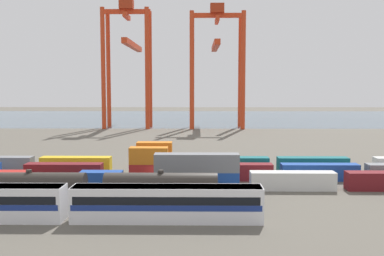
{
  "coord_description": "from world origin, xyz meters",
  "views": [
    {
      "loc": [
        6.38,
        -67.28,
        14.8
      ],
      "look_at": [
        5.16,
        35.9,
        5.18
      ],
      "focal_mm": 42.07,
      "sensor_mm": 36.0,
      "label": 1
    }
  ],
  "objects_px": {
    "passenger_train": "(68,202)",
    "shipping_container_3": "(101,180)",
    "shipping_container_17": "(155,164)",
    "shipping_container_9": "(64,171)",
    "freight_tank_row": "(29,188)",
    "gantry_crane_central": "(217,54)",
    "shipping_container_20": "(313,165)",
    "shipping_container_12": "(234,172)",
    "gantry_crane_west": "(129,53)"
  },
  "relations": [
    {
      "from": "passenger_train",
      "to": "shipping_container_3",
      "type": "xyz_separation_m",
      "value": [
        0.37,
        15.27,
        -0.84
      ]
    },
    {
      "from": "shipping_container_17",
      "to": "shipping_container_9",
      "type": "bearing_deg",
      "value": -154.32
    },
    {
      "from": "freight_tank_row",
      "to": "shipping_container_9",
      "type": "xyz_separation_m",
      "value": [
        0.0,
        14.76,
        -0.76
      ]
    },
    {
      "from": "passenger_train",
      "to": "gantry_crane_central",
      "type": "bearing_deg",
      "value": 79.52
    },
    {
      "from": "shipping_container_20",
      "to": "gantry_crane_central",
      "type": "relative_size",
      "value": 0.28
    },
    {
      "from": "shipping_container_9",
      "to": "shipping_container_17",
      "type": "bearing_deg",
      "value": 25.68
    },
    {
      "from": "shipping_container_3",
      "to": "shipping_container_9",
      "type": "bearing_deg",
      "value": 137.9
    },
    {
      "from": "passenger_train",
      "to": "freight_tank_row",
      "type": "bearing_deg",
      "value": 134.33
    },
    {
      "from": "shipping_container_9",
      "to": "gantry_crane_central",
      "type": "relative_size",
      "value": 0.28
    },
    {
      "from": "passenger_train",
      "to": "shipping_container_17",
      "type": "height_order",
      "value": "passenger_train"
    },
    {
      "from": "passenger_train",
      "to": "shipping_container_12",
      "type": "bearing_deg",
      "value": 47.55
    },
    {
      "from": "shipping_container_3",
      "to": "gantry_crane_west",
      "type": "bearing_deg",
      "value": 96.27
    },
    {
      "from": "shipping_container_12",
      "to": "gantry_crane_central",
      "type": "height_order",
      "value": "gantry_crane_central"
    },
    {
      "from": "shipping_container_3",
      "to": "shipping_container_17",
      "type": "relative_size",
      "value": 1.0
    },
    {
      "from": "freight_tank_row",
      "to": "shipping_container_12",
      "type": "xyz_separation_m",
      "value": [
        26.97,
        14.76,
        -0.76
      ]
    },
    {
      "from": "shipping_container_3",
      "to": "shipping_container_17",
      "type": "xyz_separation_m",
      "value": [
        6.43,
        13.23,
        0.0
      ]
    },
    {
      "from": "shipping_container_20",
      "to": "shipping_container_12",
      "type": "bearing_deg",
      "value": -154.85
    },
    {
      "from": "shipping_container_9",
      "to": "shipping_container_20",
      "type": "relative_size",
      "value": 1.0
    },
    {
      "from": "gantry_crane_central",
      "to": "gantry_crane_west",
      "type": "bearing_deg",
      "value": 178.0
    },
    {
      "from": "shipping_container_20",
      "to": "passenger_train",
      "type": "bearing_deg",
      "value": -140.12
    },
    {
      "from": "shipping_container_3",
      "to": "shipping_container_20",
      "type": "xyz_separation_m",
      "value": [
        33.73,
        13.23,
        0.0
      ]
    },
    {
      "from": "gantry_crane_west",
      "to": "shipping_container_12",
      "type": "bearing_deg",
      "value": -71.8
    },
    {
      "from": "shipping_container_12",
      "to": "gantry_crane_central",
      "type": "xyz_separation_m",
      "value": [
        1.05,
        91.99,
        24.89
      ]
    },
    {
      "from": "shipping_container_3",
      "to": "shipping_container_20",
      "type": "bearing_deg",
      "value": 21.41
    },
    {
      "from": "shipping_container_3",
      "to": "gantry_crane_central",
      "type": "relative_size",
      "value": 0.14
    },
    {
      "from": "passenger_train",
      "to": "shipping_container_17",
      "type": "distance_m",
      "value": 29.31
    },
    {
      "from": "shipping_container_20",
      "to": "gantry_crane_central",
      "type": "distance_m",
      "value": 89.88
    },
    {
      "from": "shipping_container_17",
      "to": "shipping_container_20",
      "type": "relative_size",
      "value": 0.5
    },
    {
      "from": "passenger_train",
      "to": "shipping_container_9",
      "type": "height_order",
      "value": "passenger_train"
    },
    {
      "from": "shipping_container_17",
      "to": "gantry_crane_west",
      "type": "xyz_separation_m",
      "value": [
        -17.39,
        86.48,
        25.53
      ]
    },
    {
      "from": "freight_tank_row",
      "to": "gantry_crane_central",
      "type": "bearing_deg",
      "value": 75.29
    },
    {
      "from": "shipping_container_17",
      "to": "shipping_container_20",
      "type": "height_order",
      "value": "same"
    },
    {
      "from": "passenger_train",
      "to": "shipping_container_20",
      "type": "xyz_separation_m",
      "value": [
        34.1,
        28.5,
        -0.84
      ]
    },
    {
      "from": "gantry_crane_central",
      "to": "shipping_container_9",
      "type": "bearing_deg",
      "value": -106.94
    },
    {
      "from": "freight_tank_row",
      "to": "shipping_container_20",
      "type": "xyz_separation_m",
      "value": [
        41.05,
        21.38,
        -0.76
      ]
    },
    {
      "from": "shipping_container_20",
      "to": "gantry_crane_central",
      "type": "xyz_separation_m",
      "value": [
        -13.03,
        85.37,
        24.89
      ]
    },
    {
      "from": "shipping_container_9",
      "to": "shipping_container_20",
      "type": "bearing_deg",
      "value": 9.15
    },
    {
      "from": "gantry_crane_west",
      "to": "gantry_crane_central",
      "type": "bearing_deg",
      "value": -2.0
    },
    {
      "from": "freight_tank_row",
      "to": "shipping_container_3",
      "type": "bearing_deg",
      "value": 48.06
    },
    {
      "from": "freight_tank_row",
      "to": "shipping_container_9",
      "type": "height_order",
      "value": "freight_tank_row"
    },
    {
      "from": "shipping_container_20",
      "to": "gantry_crane_west",
      "type": "bearing_deg",
      "value": 117.33
    },
    {
      "from": "shipping_container_3",
      "to": "gantry_crane_west",
      "type": "xyz_separation_m",
      "value": [
        -10.96,
        99.7,
        25.53
      ]
    },
    {
      "from": "shipping_container_20",
      "to": "shipping_container_17",
      "type": "bearing_deg",
      "value": 180.0
    },
    {
      "from": "shipping_container_17",
      "to": "gantry_crane_central",
      "type": "relative_size",
      "value": 0.14
    },
    {
      "from": "passenger_train",
      "to": "shipping_container_3",
      "type": "height_order",
      "value": "passenger_train"
    },
    {
      "from": "shipping_container_12",
      "to": "shipping_container_20",
      "type": "xyz_separation_m",
      "value": [
        14.09,
        6.61,
        0.0
      ]
    },
    {
      "from": "shipping_container_12",
      "to": "shipping_container_17",
      "type": "relative_size",
      "value": 2.0
    },
    {
      "from": "shipping_container_3",
      "to": "shipping_container_9",
      "type": "height_order",
      "value": "same"
    },
    {
      "from": "shipping_container_20",
      "to": "gantry_crane_central",
      "type": "bearing_deg",
      "value": 98.68
    },
    {
      "from": "shipping_container_12",
      "to": "shipping_container_20",
      "type": "relative_size",
      "value": 1.0
    }
  ]
}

